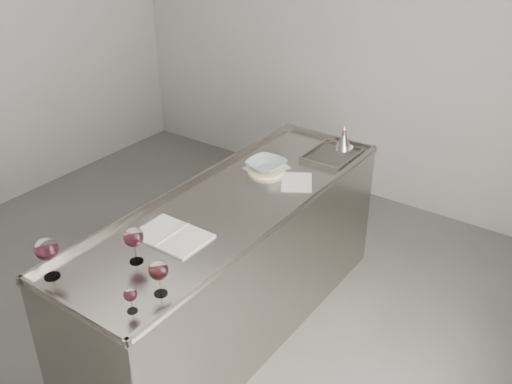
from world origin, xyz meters
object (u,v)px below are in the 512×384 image
Objects in this scene: wine_glass_left at (47,250)px; wine_funnel at (343,142)px; wine_glass_middle at (134,238)px; wine_glass_small at (130,296)px; notebook at (172,236)px; counter at (234,266)px; wine_glass_right at (159,271)px; ceramic_bowl at (266,165)px.

wine_glass_left is 2.21m from wine_funnel.
wine_glass_small is (0.26, -0.28, -0.05)m from wine_glass_middle.
notebook is at bearing 68.78° from wine_glass_left.
counter is 1.19m from wine_glass_small.
wine_funnel reaches higher than wine_glass_right.
counter is 10.99× the size of wine_glass_left.
wine_glass_right reaches higher than ceramic_bowl.
wine_glass_middle is (0.24, 0.33, -0.01)m from wine_glass_left.
wine_glass_right is 0.17m from wine_glass_small.
wine_glass_middle is at bearing 53.36° from wine_glass_left.
counter is 19.52× the size of wine_glass_small.
wine_glass_middle reaches higher than ceramic_bowl.
wine_funnel is (0.24, 0.62, 0.01)m from ceramic_bowl.
wine_glass_small is at bearing -78.70° from ceramic_bowl.
counter is at bearing 105.95° from wine_glass_right.
wine_glass_right is 1.37m from ceramic_bowl.
wine_funnel is at bearing 80.83° from counter.
wine_funnel is (0.22, 1.56, 0.05)m from notebook.
wine_glass_small reaches higher than ceramic_bowl.
wine_funnel is at bearing 81.74° from notebook.
notebook is at bearing -97.88° from wine_funnel.
wine_glass_small is 1.52m from ceramic_bowl.
wine_glass_small is 0.67× the size of wine_funnel.
wine_funnel is (0.17, 1.08, 0.52)m from counter.
wine_glass_left is at bearing -97.67° from ceramic_bowl.
wine_glass_middle is at bearing -88.28° from ceramic_bowl.
wine_glass_left is 0.41m from wine_glass_middle.
ceramic_bowl is at bearing 91.72° from wine_glass_middle.
ceramic_bowl is at bearing -111.32° from wine_funnel.
counter is 9.86× the size of ceramic_bowl.
wine_glass_small is 0.31× the size of notebook.
notebook is at bearing -94.94° from counter.
wine_glass_middle reaches higher than wine_glass_small.
wine_glass_middle reaches higher than wine_glass_right.
wine_glass_small is at bearing -64.26° from notebook.
wine_glass_middle is 1.62× the size of wine_glass_small.
wine_glass_small is (0.23, -1.03, 0.56)m from counter.
wine_funnel is (-0.06, 2.11, -0.03)m from wine_glass_small.
ceramic_bowl is 0.67m from wine_funnel.
ceramic_bowl is (-0.03, 0.94, 0.04)m from notebook.
wine_glass_left is (-0.28, -1.08, 0.62)m from counter.
wine_glass_middle is 0.39m from wine_glass_small.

